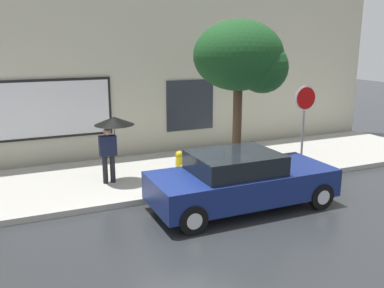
{
  "coord_description": "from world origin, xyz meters",
  "views": [
    {
      "loc": [
        -3.74,
        -8.4,
        3.96
      ],
      "look_at": [
        0.77,
        1.8,
        1.2
      ],
      "focal_mm": 39.36,
      "sensor_mm": 36.0,
      "label": 1
    }
  ],
  "objects_px": {
    "street_tree": "(244,59)",
    "fire_hydrant": "(179,165)",
    "pedestrian_with_umbrella": "(112,129)",
    "stop_sign": "(305,110)",
    "parked_car": "(241,180)"
  },
  "relations": [
    {
      "from": "street_tree",
      "to": "fire_hydrant",
      "type": "bearing_deg",
      "value": 172.42
    },
    {
      "from": "pedestrian_with_umbrella",
      "to": "street_tree",
      "type": "relative_size",
      "value": 0.42
    },
    {
      "from": "fire_hydrant",
      "to": "pedestrian_with_umbrella",
      "type": "xyz_separation_m",
      "value": [
        -1.77,
        0.39,
        1.1
      ]
    },
    {
      "from": "pedestrian_with_umbrella",
      "to": "street_tree",
      "type": "xyz_separation_m",
      "value": [
        3.63,
        -0.63,
        1.82
      ]
    },
    {
      "from": "street_tree",
      "to": "stop_sign",
      "type": "bearing_deg",
      "value": -7.98
    },
    {
      "from": "fire_hydrant",
      "to": "stop_sign",
      "type": "xyz_separation_m",
      "value": [
        3.85,
        -0.53,
        1.39
      ]
    },
    {
      "from": "pedestrian_with_umbrella",
      "to": "stop_sign",
      "type": "bearing_deg",
      "value": -9.23
    },
    {
      "from": "pedestrian_with_umbrella",
      "to": "stop_sign",
      "type": "xyz_separation_m",
      "value": [
        5.63,
        -0.91,
        0.29
      ]
    },
    {
      "from": "parked_car",
      "to": "fire_hydrant",
      "type": "relative_size",
      "value": 5.64
    },
    {
      "from": "fire_hydrant",
      "to": "street_tree",
      "type": "distance_m",
      "value": 3.46
    },
    {
      "from": "pedestrian_with_umbrella",
      "to": "street_tree",
      "type": "height_order",
      "value": "street_tree"
    },
    {
      "from": "parked_car",
      "to": "pedestrian_with_umbrella",
      "type": "height_order",
      "value": "pedestrian_with_umbrella"
    },
    {
      "from": "parked_car",
      "to": "stop_sign",
      "type": "relative_size",
      "value": 1.78
    },
    {
      "from": "pedestrian_with_umbrella",
      "to": "street_tree",
      "type": "bearing_deg",
      "value": -9.92
    },
    {
      "from": "parked_car",
      "to": "fire_hydrant",
      "type": "height_order",
      "value": "parked_car"
    }
  ]
}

